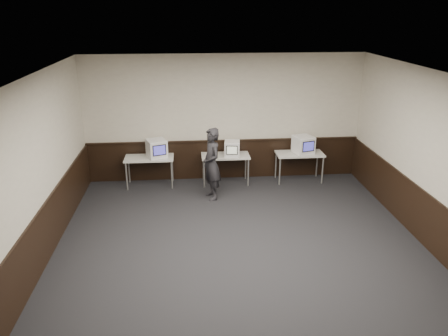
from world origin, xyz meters
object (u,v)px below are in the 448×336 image
(desk_left, at_px, (149,160))
(emac_right, at_px, (303,145))
(desk_right, at_px, (300,156))
(desk_center, at_px, (225,158))
(emac_left, at_px, (157,148))
(emac_center, at_px, (232,148))
(person, at_px, (212,164))

(desk_left, xyz_separation_m, emac_right, (3.88, -0.01, 0.29))
(desk_left, distance_m, desk_right, 3.80)
(desk_center, xyz_separation_m, emac_left, (-1.70, -0.00, 0.29))
(desk_left, height_order, emac_center, emac_center)
(desk_left, relative_size, emac_center, 2.71)
(emac_center, relative_size, person, 0.26)
(desk_left, distance_m, emac_center, 2.08)
(desk_center, relative_size, emac_left, 2.02)
(emac_left, bearing_deg, person, -54.50)
(desk_left, bearing_deg, emac_left, -1.02)
(emac_center, bearing_deg, emac_right, 8.85)
(desk_right, height_order, emac_right, emac_right)
(desk_center, xyz_separation_m, emac_right, (1.98, -0.01, 0.29))
(desk_left, bearing_deg, emac_right, -0.14)
(desk_left, relative_size, emac_right, 2.07)
(desk_right, xyz_separation_m, emac_right, (0.08, -0.01, 0.29))
(desk_center, xyz_separation_m, desk_right, (1.90, 0.00, 0.00))
(desk_right, xyz_separation_m, emac_center, (-1.74, -0.05, 0.26))
(emac_right, xyz_separation_m, person, (-2.38, -0.89, -0.13))
(desk_right, xyz_separation_m, emac_left, (-3.60, -0.00, 0.29))
(desk_right, distance_m, person, 2.47)
(desk_right, height_order, person, person)
(desk_left, relative_size, person, 0.71)
(desk_right, height_order, emac_center, emac_center)
(person, bearing_deg, emac_center, 128.90)
(desk_left, bearing_deg, desk_center, 0.00)
(desk_center, bearing_deg, emac_left, -179.88)
(person, bearing_deg, emac_left, -142.18)
(desk_right, distance_m, emac_left, 3.61)
(emac_left, xyz_separation_m, emac_right, (3.68, -0.01, 0.00))
(desk_center, height_order, desk_right, same)
(desk_right, bearing_deg, desk_center, 180.00)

